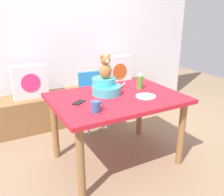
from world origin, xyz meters
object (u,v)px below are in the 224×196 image
Objects in this scene: cell_phone at (79,102)px; dining_table at (117,106)px; teddy_bear at (105,67)px; pillow_floral_left at (30,82)px; infant_seat_teal at (106,87)px; highchair at (93,94)px; dinner_plate_near at (146,96)px; ketchup_bottle at (140,81)px; coffee_mug at (96,107)px; pillow_floral_right at (117,70)px.

dining_table is at bearing -127.70° from cell_phone.
teddy_bear is at bearing -107.32° from cell_phone.
pillow_floral_left is 0.34× the size of dining_table.
cell_phone is at bearing -160.85° from teddy_bear.
teddy_bear is at bearing -90.00° from infant_seat_teal.
teddy_bear is (-0.14, -0.65, 0.50)m from highchair.
dinner_plate_near is at bearing -32.53° from dining_table.
cell_phone reaches higher than dining_table.
ketchup_bottle is at bearing -48.54° from pillow_floral_left.
dinner_plate_near reaches higher than dining_table.
dinner_plate_near is (0.60, 0.11, -0.04)m from coffee_mug.
infant_seat_teal is at bearing 90.00° from teddy_bear.
ketchup_bottle is 1.28× the size of cell_phone.
pillow_floral_right is 1.31m from infant_seat_teal.
ketchup_bottle is (0.41, -0.03, 0.02)m from infant_seat_teal.
cell_phone is at bearing -122.32° from highchair.
pillow_floral_right and infant_seat_teal have the same top height.
highchair is 0.73m from infant_seat_teal.
pillow_floral_right is 0.34× the size of dining_table.
teddy_bear is (-0.06, 0.13, 0.38)m from dining_table.
teddy_bear is at bearing 52.90° from coffee_mug.
teddy_bear reaches higher than pillow_floral_left.
ketchup_bottle is 0.92× the size of dinner_plate_near.
dining_table is (0.62, -1.20, -0.04)m from pillow_floral_left.
dining_table is 0.42m from cell_phone.
ketchup_bottle is (0.26, -0.68, 0.31)m from highchair.
pillow_floral_left reaches higher than highchair.
pillow_floral_right is 3.67× the size of coffee_mug.
dining_table is 0.22m from infant_seat_teal.
coffee_mug is at bearing -79.60° from pillow_floral_left.
pillow_floral_left is 1.21m from cell_phone.
ketchup_bottle reaches higher than dining_table.
coffee_mug reaches higher than dining_table.
dinner_plate_near is (0.30, -0.28, -0.07)m from infant_seat_teal.
infant_seat_teal is at bearing -62.18° from pillow_floral_left.
dining_table is at bearing 147.47° from dinner_plate_near.
pillow_floral_right is at bearing 54.79° from teddy_bear.
pillow_floral_right reaches higher than dining_table.
teddy_bear is (0.56, -1.07, 0.34)m from pillow_floral_left.
coffee_mug is (-0.30, -0.39, -0.23)m from teddy_bear.
infant_seat_teal reaches higher than dinner_plate_near.
coffee_mug is (0.27, -1.46, 0.11)m from pillow_floral_left.
cell_phone is (-0.34, -0.12, -0.07)m from infant_seat_teal.
highchair is (-0.61, -0.42, -0.16)m from pillow_floral_right.
highchair reaches higher than cell_phone.
pillow_floral_right is at bearing -79.21° from cell_phone.
highchair reaches higher than dining_table.
ketchup_bottle reaches higher than highchair.
pillow_floral_left is 1.49m from coffee_mug.
dinner_plate_near is at bearing -43.03° from teddy_bear.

